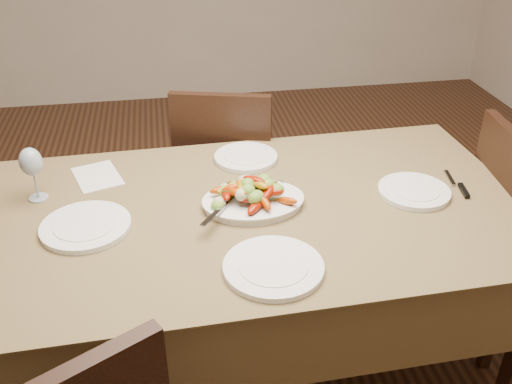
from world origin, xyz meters
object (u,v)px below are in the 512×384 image
object	(u,v)px
wine_glass	(33,173)
chair_far	(229,174)
plate_left	(86,226)
dining_table	(256,294)
plate_far	(246,158)
plate_right	(414,191)
plate_near	(273,268)
serving_platter	(253,203)

from	to	relation	value
wine_glass	chair_far	bearing A→B (deg)	38.07
chair_far	plate_left	distance (m)	1.00
wine_glass	dining_table	bearing A→B (deg)	-14.19
chair_far	plate_far	size ratio (longest dim) A/B	3.87
plate_left	plate_right	xyz separation A→B (m)	(1.11, 0.03, 0.00)
dining_table	chair_far	size ratio (longest dim) A/B	1.94
plate_far	wine_glass	world-z (taller)	wine_glass
chair_far	plate_near	distance (m)	1.13
dining_table	plate_near	xyz separation A→B (m)	(-0.01, -0.34, 0.39)
dining_table	plate_near	bearing A→B (deg)	-91.16
plate_far	serving_platter	bearing A→B (deg)	-94.52
plate_right	plate_near	size ratio (longest dim) A/B	0.86
serving_platter	plate_right	distance (m)	0.57
dining_table	serving_platter	size ratio (longest dim) A/B	5.53
plate_left	wine_glass	xyz separation A→B (m)	(-0.18, 0.22, 0.09)
serving_platter	wine_glass	xyz separation A→B (m)	(-0.72, 0.17, 0.09)
dining_table	plate_far	world-z (taller)	plate_far
plate_near	plate_right	bearing A→B (deg)	30.58
serving_platter	plate_right	world-z (taller)	serving_platter
chair_far	plate_far	bearing A→B (deg)	108.26
dining_table	plate_right	bearing A→B (deg)	-0.15
chair_far	plate_right	distance (m)	0.99
serving_platter	plate_left	size ratio (longest dim) A/B	1.17
serving_platter	plate_far	xyz separation A→B (m)	(0.03, 0.34, -0.00)
plate_right	plate_near	bearing A→B (deg)	-149.42
chair_far	serving_platter	bearing A→B (deg)	104.70
dining_table	plate_left	distance (m)	0.68
plate_left	plate_near	size ratio (longest dim) A/B	0.98
plate_near	plate_left	bearing A→B (deg)	150.92
plate_near	plate_far	bearing A→B (deg)	87.79
wine_glass	serving_platter	bearing A→B (deg)	-13.33
plate_near	dining_table	bearing A→B (deg)	88.84
wine_glass	plate_far	bearing A→B (deg)	12.59
plate_left	plate_right	bearing A→B (deg)	1.61
plate_right	wine_glass	distance (m)	1.31
serving_platter	wine_glass	size ratio (longest dim) A/B	1.63
plate_right	plate_far	bearing A→B (deg)	146.82
chair_far	serving_platter	size ratio (longest dim) A/B	2.85
chair_far	wine_glass	distance (m)	1.00
plate_left	wine_glass	world-z (taller)	wine_glass
plate_left	plate_far	xyz separation A→B (m)	(0.57, 0.38, 0.00)
dining_table	serving_platter	bearing A→B (deg)	118.13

